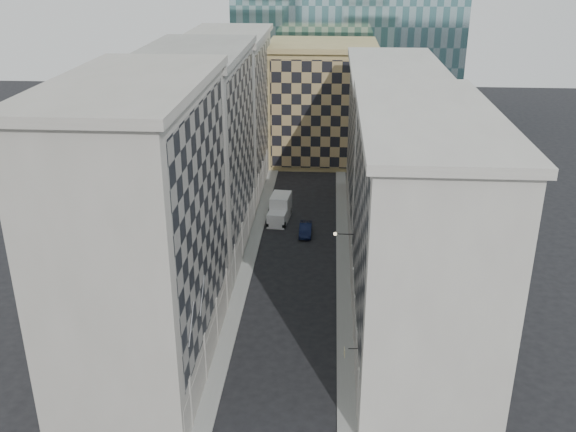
% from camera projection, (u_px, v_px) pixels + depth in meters
% --- Properties ---
extents(sidewalk_west, '(1.50, 100.00, 0.15)m').
position_uv_depth(sidewalk_west, '(249.00, 259.00, 71.67)').
color(sidewalk_west, gray).
rests_on(sidewalk_west, ground).
extents(sidewalk_east, '(1.50, 100.00, 0.15)m').
position_uv_depth(sidewalk_east, '(343.00, 262.00, 71.02)').
color(sidewalk_east, gray).
rests_on(sidewalk_east, ground).
extents(bldg_left_a, '(10.80, 22.80, 23.70)m').
position_uv_depth(bldg_left_a, '(144.00, 231.00, 50.00)').
color(bldg_left_a, gray).
rests_on(bldg_left_a, ground).
extents(bldg_left_b, '(10.80, 22.80, 22.70)m').
position_uv_depth(bldg_left_b, '(199.00, 154.00, 70.43)').
color(bldg_left_b, gray).
rests_on(bldg_left_b, ground).
extents(bldg_left_c, '(10.80, 22.80, 21.70)m').
position_uv_depth(bldg_left_c, '(230.00, 111.00, 90.87)').
color(bldg_left_c, gray).
rests_on(bldg_left_c, ground).
extents(bldg_right_a, '(10.80, 26.80, 20.70)m').
position_uv_depth(bldg_right_a, '(418.00, 235.00, 52.91)').
color(bldg_right_a, '#A8A29A').
rests_on(bldg_right_a, ground).
extents(bldg_right_b, '(10.80, 28.80, 19.70)m').
position_uv_depth(bldg_right_b, '(391.00, 147.00, 77.94)').
color(bldg_right_b, '#A8A29A').
rests_on(bldg_right_b, ground).
extents(tan_block, '(16.80, 14.80, 18.80)m').
position_uv_depth(tan_block, '(322.00, 102.00, 102.48)').
color(tan_block, tan).
rests_on(tan_block, ground).
extents(flagpoles_left, '(0.10, 6.33, 2.33)m').
position_uv_depth(flagpoles_left, '(197.00, 309.00, 46.56)').
color(flagpoles_left, gray).
rests_on(flagpoles_left, ground).
extents(bracket_lamp, '(1.98, 0.36, 0.36)m').
position_uv_depth(bracket_lamp, '(337.00, 234.00, 63.19)').
color(bracket_lamp, black).
rests_on(bracket_lamp, ground).
extents(box_truck, '(2.87, 5.92, 3.14)m').
position_uv_depth(box_truck, '(280.00, 210.00, 81.79)').
color(box_truck, white).
rests_on(box_truck, ground).
extents(dark_car, '(1.49, 4.23, 1.39)m').
position_uv_depth(dark_car, '(305.00, 229.00, 77.77)').
color(dark_car, black).
rests_on(dark_car, ground).
extents(shop_sign, '(1.04, 0.62, 0.70)m').
position_uv_depth(shop_sign, '(345.00, 352.00, 48.80)').
color(shop_sign, black).
rests_on(shop_sign, ground).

